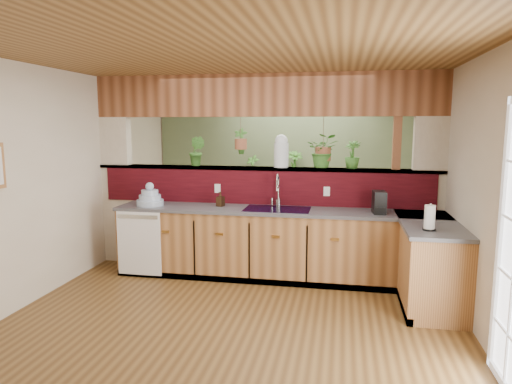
% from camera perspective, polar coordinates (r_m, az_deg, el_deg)
% --- Properties ---
extents(ground, '(4.60, 7.00, 0.01)m').
position_cam_1_polar(ground, '(5.10, -1.86, -14.04)').
color(ground, brown).
rests_on(ground, ground).
extents(ceiling, '(4.60, 7.00, 0.01)m').
position_cam_1_polar(ceiling, '(4.76, -2.02, 16.28)').
color(ceiling, brown).
rests_on(ceiling, ground).
extents(wall_back, '(4.60, 0.02, 2.60)m').
position_cam_1_polar(wall_back, '(8.19, 3.46, 3.88)').
color(wall_back, beige).
rests_on(wall_back, ground).
extents(wall_left, '(0.02, 7.00, 2.60)m').
position_cam_1_polar(wall_left, '(5.72, -25.04, 1.12)').
color(wall_left, beige).
rests_on(wall_left, ground).
extents(wall_right, '(0.02, 7.00, 2.60)m').
position_cam_1_polar(wall_right, '(4.81, 25.85, -0.18)').
color(wall_right, beige).
rests_on(wall_right, ground).
extents(pass_through_partition, '(4.60, 0.21, 2.60)m').
position_cam_1_polar(pass_through_partition, '(6.08, 1.13, 1.26)').
color(pass_through_partition, beige).
rests_on(pass_through_partition, ground).
extents(pass_through_ledge, '(4.60, 0.21, 0.04)m').
position_cam_1_polar(pass_through_ledge, '(6.07, 0.87, 2.95)').
color(pass_through_ledge, brown).
rests_on(pass_through_ledge, ground).
extents(header_beam, '(4.60, 0.15, 0.55)m').
position_cam_1_polar(header_beam, '(6.05, 0.89, 11.99)').
color(header_beam, brown).
rests_on(header_beam, ground).
extents(sage_backwall, '(4.55, 0.02, 2.55)m').
position_cam_1_polar(sage_backwall, '(8.17, 3.45, 3.87)').
color(sage_backwall, '#5B6D4A').
rests_on(sage_backwall, ground).
extents(countertop, '(4.14, 1.52, 0.90)m').
position_cam_1_polar(countertop, '(5.67, 8.41, -7.00)').
color(countertop, brown).
rests_on(countertop, ground).
extents(dishwasher, '(0.58, 0.03, 0.82)m').
position_cam_1_polar(dishwasher, '(6.02, -14.42, -6.20)').
color(dishwasher, white).
rests_on(dishwasher, ground).
extents(navy_sink, '(0.82, 0.50, 0.18)m').
position_cam_1_polar(navy_sink, '(5.74, 2.67, -2.91)').
color(navy_sink, black).
rests_on(navy_sink, countertop).
extents(faucet, '(0.19, 0.19, 0.43)m').
position_cam_1_polar(faucet, '(5.85, 2.73, 0.37)').
color(faucet, '#B7B7B2').
rests_on(faucet, countertop).
extents(dish_stack, '(0.35, 0.35, 0.31)m').
position_cam_1_polar(dish_stack, '(6.11, -13.11, -0.78)').
color(dish_stack, '#A2B6D1').
rests_on(dish_stack, countertop).
extents(soap_dispenser, '(0.11, 0.11, 0.19)m').
position_cam_1_polar(soap_dispenser, '(5.92, -4.47, -0.89)').
color(soap_dispenser, '#352213').
rests_on(soap_dispenser, countertop).
extents(coffee_maker, '(0.14, 0.24, 0.27)m').
position_cam_1_polar(coffee_maker, '(5.61, 15.14, -1.36)').
color(coffee_maker, black).
rests_on(coffee_maker, countertop).
extents(paper_towel, '(0.13, 0.13, 0.27)m').
position_cam_1_polar(paper_towel, '(4.88, 20.88, -3.07)').
color(paper_towel, black).
rests_on(paper_towel, countertop).
extents(glass_jar, '(0.19, 0.19, 0.43)m').
position_cam_1_polar(glass_jar, '(6.01, 3.18, 5.14)').
color(glass_jar, silver).
rests_on(glass_jar, pass_through_ledge).
extents(ledge_plant_left, '(0.25, 0.22, 0.40)m').
position_cam_1_polar(ledge_plant_left, '(6.27, -7.39, 5.09)').
color(ledge_plant_left, '#336924').
rests_on(ledge_plant_left, pass_through_ledge).
extents(ledge_plant_right, '(0.25, 0.25, 0.36)m').
position_cam_1_polar(ledge_plant_right, '(5.96, 11.95, 4.58)').
color(ledge_plant_right, '#336924').
rests_on(ledge_plant_right, pass_through_ledge).
extents(hanging_plant_a, '(0.18, 0.16, 0.46)m').
position_cam_1_polar(hanging_plant_a, '(6.10, -1.92, 7.39)').
color(hanging_plant_a, brown).
rests_on(hanging_plant_a, header_beam).
extents(hanging_plant_b, '(0.40, 0.35, 0.56)m').
position_cam_1_polar(hanging_plant_b, '(5.96, 8.42, 6.93)').
color(hanging_plant_b, brown).
rests_on(hanging_plant_b, header_beam).
extents(shelving_console, '(1.46, 0.62, 0.94)m').
position_cam_1_polar(shelving_console, '(8.06, 2.45, -1.92)').
color(shelving_console, black).
rests_on(shelving_console, ground).
extents(shelf_plant_a, '(0.28, 0.24, 0.45)m').
position_cam_1_polar(shelf_plant_a, '(8.04, -0.39, 3.05)').
color(shelf_plant_a, '#336924').
rests_on(shelf_plant_a, shelving_console).
extents(shelf_plant_b, '(0.38, 0.38, 0.53)m').
position_cam_1_polar(shelf_plant_b, '(7.92, 4.79, 3.23)').
color(shelf_plant_b, '#336924').
rests_on(shelf_plant_b, shelving_console).
extents(floor_plant, '(0.72, 0.67, 0.68)m').
position_cam_1_polar(floor_plant, '(6.81, 11.85, -5.43)').
color(floor_plant, '#336924').
rests_on(floor_plant, ground).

